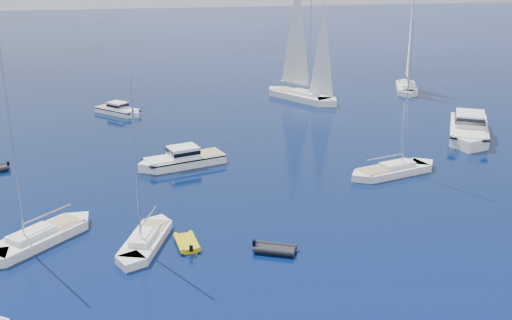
# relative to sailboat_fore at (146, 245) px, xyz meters

# --- Properties ---
(motor_cruiser_centre) EXTENTS (9.82, 5.60, 2.46)m
(motor_cruiser_centre) POSITION_rel_sailboat_fore_xyz_m (3.86, 17.09, 0.00)
(motor_cruiser_centre) COLOR white
(motor_cruiser_centre) RESTS_ON ground
(motor_cruiser_distant) EXTENTS (9.87, 13.87, 3.54)m
(motor_cruiser_distant) POSITION_rel_sailboat_fore_xyz_m (36.60, 21.06, 0.00)
(motor_cruiser_distant) COLOR white
(motor_cruiser_distant) RESTS_ON ground
(motor_cruiser_horizon) EXTENTS (6.95, 6.95, 1.98)m
(motor_cruiser_horizon) POSITION_rel_sailboat_fore_xyz_m (-2.67, 38.91, 0.00)
(motor_cruiser_horizon) COLOR white
(motor_cruiser_horizon) RESTS_ON ground
(sailboat_fore) EXTENTS (5.06, 9.19, 13.11)m
(sailboat_fore) POSITION_rel_sailboat_fore_xyz_m (0.00, 0.00, 0.00)
(sailboat_fore) COLOR white
(sailboat_fore) RESTS_ON ground
(sailboat_mid_l) EXTENTS (9.16, 9.49, 15.39)m
(sailboat_mid_l) POSITION_rel_sailboat_fore_xyz_m (-7.77, 1.76, 0.00)
(sailboat_mid_l) COLOR silver
(sailboat_mid_l) RESTS_ON ground
(sailboat_centre) EXTENTS (10.49, 5.52, 14.94)m
(sailboat_centre) POSITION_rel_sailboat_fore_xyz_m (23.54, 11.06, 0.00)
(sailboat_centre) COLOR silver
(sailboat_centre) RESTS_ON ground
(sailboat_sails_r) EXTENTS (10.21, 13.14, 19.69)m
(sailboat_sails_r) POSITION_rel_sailboat_fore_xyz_m (22.58, 42.55, 0.00)
(sailboat_sails_r) COLOR white
(sailboat_sails_r) RESTS_ON ground
(sailboat_sails_far) EXTENTS (6.19, 11.05, 15.77)m
(sailboat_sails_far) POSITION_rel_sailboat_fore_xyz_m (39.63, 45.51, 0.00)
(sailboat_sails_far) COLOR white
(sailboat_sails_far) RESTS_ON ground
(tender_yellow) EXTENTS (2.10, 3.30, 0.95)m
(tender_yellow) POSITION_rel_sailboat_fore_xyz_m (2.96, -0.66, 0.00)
(tender_yellow) COLOR #C6B40B
(tender_yellow) RESTS_ON ground
(tender_grey_near) EXTENTS (3.53, 2.86, 0.95)m
(tender_grey_near) POSITION_rel_sailboat_fore_xyz_m (9.03, -2.82, 0.00)
(tender_grey_near) COLOR black
(tender_grey_near) RESTS_ON ground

